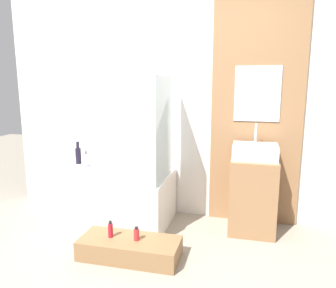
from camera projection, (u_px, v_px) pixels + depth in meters
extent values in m
cube|color=silver|center=(184.00, 102.00, 3.65)|extent=(4.20, 0.06, 2.60)
cube|color=#8E6642|center=(257.00, 104.00, 3.42)|extent=(0.94, 0.03, 2.60)
cube|color=#ADBCCC|center=(257.00, 94.00, 3.38)|extent=(0.47, 0.01, 0.57)
cube|color=white|center=(112.00, 198.00, 3.60)|extent=(1.27, 0.78, 0.55)
cube|color=silver|center=(111.00, 174.00, 3.55)|extent=(0.99, 0.55, 0.01)
cube|color=silver|center=(164.00, 129.00, 3.24)|extent=(0.01, 0.61, 1.04)
cube|color=olive|center=(130.00, 248.00, 2.89)|extent=(0.88, 0.37, 0.17)
cube|color=#8E6642|center=(253.00, 195.00, 3.36)|extent=(0.46, 0.46, 0.77)
cube|color=white|center=(255.00, 152.00, 3.27)|extent=(0.44, 0.32, 0.15)
cylinder|color=silver|center=(256.00, 133.00, 3.32)|extent=(0.02, 0.02, 0.20)
cylinder|color=black|center=(78.00, 156.00, 3.95)|extent=(0.07, 0.07, 0.19)
cylinder|color=black|center=(78.00, 145.00, 3.92)|extent=(0.04, 0.04, 0.08)
sphere|color=silver|center=(88.00, 160.00, 3.89)|extent=(0.13, 0.13, 0.13)
cylinder|color=#B21928|center=(110.00, 230.00, 2.90)|extent=(0.04, 0.04, 0.13)
cylinder|color=black|center=(110.00, 222.00, 2.89)|extent=(0.03, 0.03, 0.03)
cylinder|color=red|center=(136.00, 235.00, 2.85)|extent=(0.05, 0.05, 0.10)
cylinder|color=black|center=(136.00, 228.00, 2.83)|extent=(0.03, 0.03, 0.02)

